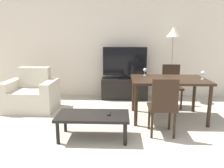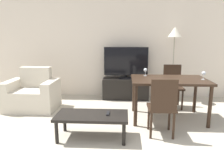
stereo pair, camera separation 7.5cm
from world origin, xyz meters
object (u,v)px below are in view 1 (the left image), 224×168
(tv, at_px, (125,63))
(floor_lamp, at_px, (173,38))
(coffee_table, at_px, (93,117))
(dining_chair_near, at_px, (163,104))
(armchair, at_px, (32,95))
(wine_glass_center, at_px, (203,74))
(dining_chair_far, at_px, (171,84))
(remote_primary, at_px, (109,113))
(dining_table, at_px, (169,83))
(wine_glass_left, at_px, (145,70))
(tv_stand, at_px, (124,88))

(tv, relative_size, floor_lamp, 0.61)
(coffee_table, distance_m, dining_chair_near, 1.04)
(armchair, height_order, wine_glass_center, wine_glass_center)
(tv, xyz_separation_m, floor_lamp, (1.08, -0.08, 0.58))
(dining_chair_far, bearing_deg, tv, 150.47)
(coffee_table, relative_size, remote_primary, 6.95)
(dining_table, xyz_separation_m, remote_primary, (-1.02, -0.83, -0.28))
(dining_chair_far, xyz_separation_m, floor_lamp, (0.09, 0.48, 0.96))
(tv, xyz_separation_m, dining_table, (0.76, -1.31, -0.21))
(floor_lamp, bearing_deg, wine_glass_left, -126.87)
(dining_chair_far, bearing_deg, wine_glass_center, -67.18)
(dining_table, relative_size, floor_lamp, 0.78)
(coffee_table, bearing_deg, remote_primary, 6.64)
(dining_chair_near, distance_m, remote_primary, 0.80)
(dining_chair_far, height_order, floor_lamp, floor_lamp)
(tv_stand, height_order, wine_glass_center, wine_glass_center)
(dining_table, height_order, wine_glass_center, wine_glass_center)
(dining_chair_far, height_order, wine_glass_center, dining_chair_far)
(armchair, relative_size, remote_primary, 6.59)
(armchair, relative_size, dining_chair_near, 1.11)
(tv_stand, xyz_separation_m, dining_table, (0.76, -1.31, 0.41))
(dining_table, xyz_separation_m, floor_lamp, (0.32, 1.23, 0.80))
(tv_stand, bearing_deg, dining_table, -59.99)
(dining_table, relative_size, wine_glass_left, 8.99)
(dining_chair_near, relative_size, remote_primary, 5.92)
(tv, relative_size, dining_chair_near, 1.16)
(tv_stand, relative_size, dining_table, 0.83)
(coffee_table, height_order, remote_primary, remote_primary)
(coffee_table, relative_size, wine_glass_left, 7.14)
(armchair, height_order, dining_chair_near, dining_chair_near)
(tv_stand, bearing_deg, wine_glass_center, -45.82)
(dining_chair_far, relative_size, wine_glass_center, 6.08)
(wine_glass_left, bearing_deg, floor_lamp, 53.13)
(floor_lamp, bearing_deg, wine_glass_center, -79.21)
(dining_chair_far, height_order, wine_glass_left, dining_chair_far)
(coffee_table, bearing_deg, armchair, 138.32)
(tv, bearing_deg, floor_lamp, -4.04)
(coffee_table, xyz_separation_m, dining_chair_near, (1.02, 0.11, 0.17))
(dining_chair_far, xyz_separation_m, remote_primary, (-1.25, -1.58, -0.12))
(armchair, relative_size, dining_chair_far, 1.11)
(dining_chair_near, bearing_deg, dining_chair_far, 73.00)
(floor_lamp, relative_size, remote_primary, 11.23)
(coffee_table, height_order, dining_table, dining_table)
(armchair, relative_size, wine_glass_left, 6.77)
(coffee_table, bearing_deg, dining_table, 34.45)
(dining_chair_near, bearing_deg, tv, 104.39)
(coffee_table, bearing_deg, dining_chair_far, 47.39)
(dining_table, bearing_deg, wine_glass_center, -5.15)
(tv_stand, xyz_separation_m, dining_chair_near, (0.53, -2.07, 0.25))
(dining_chair_near, height_order, wine_glass_center, dining_chair_near)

